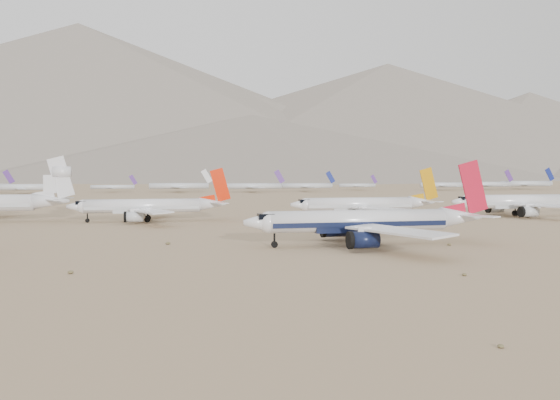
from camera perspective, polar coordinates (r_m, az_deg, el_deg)
name	(u,v)px	position (r m, az deg, el deg)	size (l,w,h in m)	color
ground	(334,250)	(102.81, 5.63, -5.26)	(7000.00, 7000.00, 0.00)	#907454
main_airliner	(369,222)	(110.57, 9.29, -2.23)	(48.73, 47.60, 17.20)	white
row2_navy_widebody	(523,202)	(194.82, 24.05, -0.18)	(48.55, 47.48, 17.27)	white
row2_gold_tail	(365,205)	(170.15, 8.88, -0.49)	(45.22, 44.23, 16.10)	white
row2_orange_tail	(150,206)	(165.07, -13.47, -0.65)	(44.53, 43.57, 15.89)	white
distant_storage_row	(313,185)	(407.17, 3.47, 1.54)	(667.46, 64.35, 15.79)	silver
mountain_range	(201,116)	(1756.91, -8.24, 8.70)	(7354.00, 3024.00, 470.00)	slate
foothills	(411,149)	(1321.35, 13.51, 5.19)	(4637.50, 1395.00, 155.00)	slate
desert_scrub	(460,281)	(76.79, 18.29, -8.00)	(271.51, 124.29, 0.63)	brown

